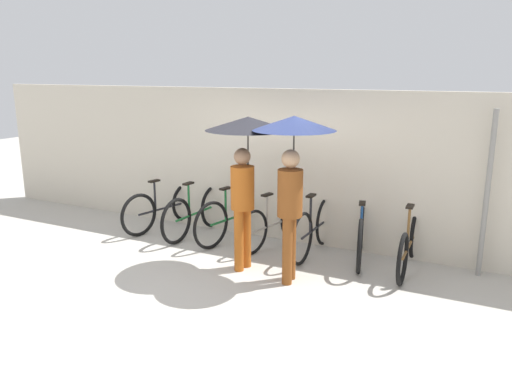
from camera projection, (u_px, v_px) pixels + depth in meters
ground_plane at (220, 284)px, 6.43m from camera, size 30.00×30.00×0.00m
back_wall at (284, 166)px, 7.92m from camera, size 12.14×0.12×2.41m
parked_bicycle_0 at (164, 207)px, 8.64m from camera, size 0.55×1.79×1.03m
parked_bicycle_1 at (196, 212)px, 8.29m from camera, size 0.44×1.78×1.06m
parked_bicycle_2 at (234, 217)px, 8.03m from camera, size 0.54×1.76×1.02m
parked_bicycle_3 at (274, 223)px, 7.80m from camera, size 0.54×1.70×1.02m
parked_bicycle_4 at (314, 228)px, 7.42m from camera, size 0.44×1.72×1.03m
parked_bicycle_5 at (361, 234)px, 7.18m from camera, size 0.55×1.68×1.05m
parked_bicycle_6 at (409, 245)px, 6.82m from camera, size 0.44×1.77×1.04m
pedestrian_leading at (246, 146)px, 6.63m from camera, size 1.15×1.15×2.09m
pedestrian_center at (293, 152)px, 6.21m from camera, size 1.05×1.05×2.14m
awning_pole at (487, 195)px, 6.46m from camera, size 0.07×0.07×2.22m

